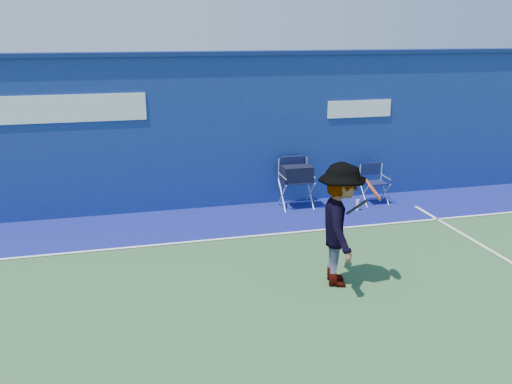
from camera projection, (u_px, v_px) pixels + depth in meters
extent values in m
plane|color=#2D542D|center=(245.00, 341.00, 6.29)|extent=(80.00, 80.00, 0.00)
cube|color=navy|center=(186.00, 134.00, 10.69)|extent=(24.00, 0.40, 3.00)
cube|color=navy|center=(183.00, 54.00, 10.25)|extent=(24.00, 0.50, 0.08)
cube|color=white|center=(17.00, 110.00, 9.62)|extent=(4.50, 0.02, 0.50)
cube|color=white|center=(360.00, 109.00, 11.22)|extent=(1.40, 0.02, 0.35)
cube|color=navy|center=(196.00, 224.00, 10.10)|extent=(24.00, 1.80, 0.01)
cube|color=white|center=(203.00, 241.00, 9.26)|extent=(24.00, 0.06, 0.01)
cube|color=#10163E|center=(296.00, 182.00, 10.89)|extent=(0.53, 0.44, 0.03)
cube|color=silver|center=(293.00, 168.00, 11.07)|extent=(0.60, 0.03, 0.43)
cube|color=#10163E|center=(293.00, 164.00, 11.05)|extent=(0.53, 0.03, 0.30)
cube|color=black|center=(297.00, 174.00, 10.81)|extent=(0.60, 0.35, 0.33)
cube|color=#10163E|center=(293.00, 162.00, 11.03)|extent=(0.43, 0.07, 0.24)
cube|color=#10163E|center=(375.00, 183.00, 11.17)|extent=(0.43, 0.36, 0.03)
cube|color=silver|center=(371.00, 172.00, 11.32)|extent=(0.49, 0.02, 0.35)
cube|color=#10163E|center=(371.00, 169.00, 11.30)|extent=(0.43, 0.02, 0.25)
cylinder|color=silver|center=(358.00, 205.00, 10.80)|extent=(0.07, 0.07, 0.23)
imported|color=#EA4738|center=(340.00, 225.00, 7.50)|extent=(0.91, 1.26, 1.76)
torus|color=red|center=(373.00, 189.00, 7.33)|extent=(0.35, 0.43, 0.31)
cylinder|color=gray|center=(373.00, 189.00, 7.33)|extent=(0.28, 0.36, 0.25)
cylinder|color=black|center=(357.00, 207.00, 7.25)|extent=(0.29, 0.12, 0.23)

